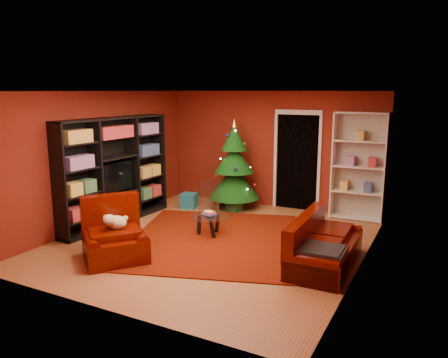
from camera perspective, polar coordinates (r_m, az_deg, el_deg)
The scene contains 18 objects.
floor at distance 7.79m, azimuth -1.37°, elevation -8.30°, with size 5.00×5.50×0.05m, color #9D5B32.
ceiling at distance 7.32m, azimuth -1.47°, elevation 11.60°, with size 5.00×5.50×0.05m, color silver.
wall_back at distance 9.93m, azimuth 6.33°, elevation 3.85°, with size 5.00×0.05×2.60m, color maroon.
wall_left at distance 8.92m, azimuth -15.80°, elevation 2.61°, with size 0.05×5.50×2.60m, color maroon.
wall_right at distance 6.63m, azimuth 18.09°, elevation -0.51°, with size 0.05×5.50×2.60m, color maroon.
doorway at distance 9.73m, azimuth 9.50°, elevation 2.11°, with size 1.06×0.60×2.16m, color black, non-canonical shape.
rug at distance 7.86m, azimuth -1.37°, elevation -7.85°, with size 2.89×3.37×0.02m, color #671504.
media_unit at distance 8.86m, azimuth -14.13°, elevation 1.01°, with size 0.42×2.74×2.10m, color black, non-canonical shape.
christmas_tree at distance 9.67m, azimuth 1.34°, elevation 1.80°, with size 1.14×1.14×2.02m, color #0C3E0F, non-canonical shape.
gift_box_teal at distance 9.90m, azimuth -4.58°, elevation -2.83°, with size 0.33×0.33×0.33m, color #176986.
gift_box_green at distance 9.66m, azimuth 1.37°, elevation -3.32°, with size 0.28×0.28×0.28m, color #27692E.
gift_box_red at distance 10.23m, azimuth -0.59°, elevation -2.65°, with size 0.22×0.22×0.22m, color maroon.
white_bookshelf at distance 9.25m, azimuth 17.17°, elevation 1.55°, with size 1.04×0.38×2.25m, color white, non-canonical shape.
armchair at distance 7.05m, azimuth -14.09°, elevation -7.18°, with size 1.01×1.01×0.79m, color #430801, non-canonical shape.
dog at distance 7.05m, azimuth -13.83°, elevation -5.54°, with size 0.40×0.30×0.26m, color beige, non-canonical shape.
sofa at distance 6.81m, azimuth 13.16°, elevation -7.90°, with size 1.79×0.81×0.77m, color #430801, non-canonical shape.
coffee_table at distance 8.02m, azimuth -1.90°, elevation -6.06°, with size 0.73×0.73×0.46m, color gray, non-canonical shape.
acrylic_chair at distance 8.54m, azimuth -1.97°, elevation -3.57°, with size 0.40×0.44×0.78m, color #66605B, non-canonical shape.
Camera 1 is at (3.53, -6.42, 2.62)m, focal length 35.00 mm.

